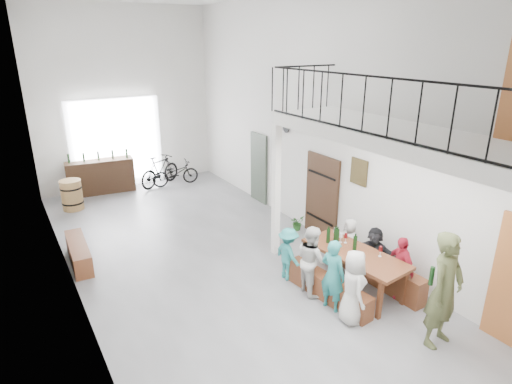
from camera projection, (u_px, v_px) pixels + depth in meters
floor at (214, 259)px, 9.26m from camera, size 12.00×12.00×0.00m
room_walls at (207, 92)px, 8.06m from camera, size 12.00×12.00×12.00m
gateway_portal at (117, 144)px, 13.36m from camera, size 2.80×0.08×2.80m
right_wall_decor at (374, 186)px, 8.50m from camera, size 0.07×8.28×5.07m
balcony at (408, 142)px, 6.72m from camera, size 1.52×5.62×4.00m
tasting_table at (355, 256)px, 7.89m from camera, size 1.02×2.08×0.79m
bench_inner at (327, 288)px, 7.78m from camera, size 0.49×1.91×0.43m
bench_wall at (373, 268)px, 8.35m from camera, size 0.33×2.29×0.53m
tableware at (343, 237)px, 8.12m from camera, size 0.50×1.09×0.35m
side_bench at (79, 253)px, 9.04m from camera, size 0.43×1.63×0.45m
oak_barrel at (72, 195)px, 11.82m from camera, size 0.58×0.58×0.85m
serving_counter at (101, 176)px, 13.11m from camera, size 2.01×0.77×1.03m
counter_bottles at (98, 156)px, 12.87m from camera, size 1.70×0.30×0.28m
guest_left_a at (353, 287)px, 7.02m from camera, size 0.64×0.75×1.30m
guest_left_b at (333, 275)px, 7.36m from camera, size 0.42×0.54×1.32m
guest_left_c at (312, 260)px, 7.86m from camera, size 0.61×0.73×1.33m
guest_left_d at (288, 254)px, 8.33m from camera, size 0.41×0.70×1.08m
guest_right_a at (400, 267)px, 7.76m from camera, size 0.43×0.74×1.18m
guest_right_b at (373, 253)px, 8.35m from camera, size 0.70×1.05×1.08m
guest_right_c at (349, 242)px, 8.90m from camera, size 0.49×0.58×1.02m
host_standing at (445, 290)px, 6.42m from camera, size 0.74×0.54×1.87m
potted_plant at (297, 223)px, 10.63m from camera, size 0.39×0.36×0.37m
bicycle_near at (175, 173)px, 13.82m from camera, size 1.55×0.65×0.79m
bicycle_far at (160, 171)px, 13.75m from camera, size 1.69×1.16×0.99m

